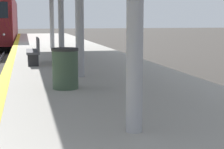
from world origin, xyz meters
The scene contains 3 objects.
train centered at (0.00, 36.09, 2.37)m, with size 2.81×21.53×4.66m.
trash_bin centered at (3.08, 5.97, 1.40)m, with size 0.62×0.62×0.93m.
bench centered at (2.53, 10.99, 1.43)m, with size 0.44×1.74×0.92m.
Camera 1 is at (2.21, -2.47, 2.51)m, focal length 60.00 mm.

